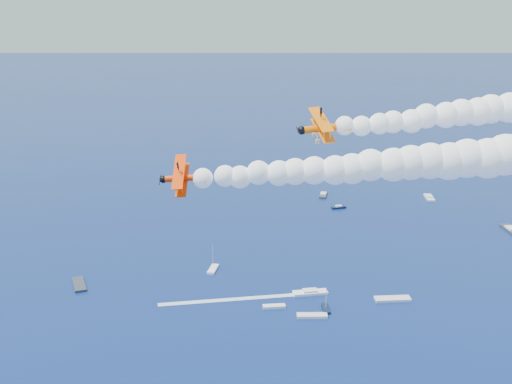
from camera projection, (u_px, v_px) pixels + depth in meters
The scene contains 4 objects.
biplane_lead at pixel (324, 128), 97.37m from camera, with size 7.89×8.85×5.33m, color #FF6B05, non-canonical shape.
biplane_trail at pixel (184, 178), 92.38m from camera, with size 6.70×7.51×4.53m, color #FF3C05, non-canonical shape.
smoke_trail_trail at pixel (438, 161), 90.70m from camera, with size 59.26×46.59×12.90m, color white, non-canonical shape.
spectator_boats at pixel (460, 289), 188.14m from camera, with size 223.36×183.56×0.70m.
Camera 1 is at (60.26, -44.40, 80.59)m, focal length 45.93 mm.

